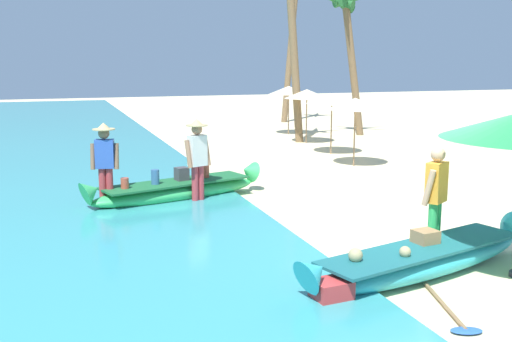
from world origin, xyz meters
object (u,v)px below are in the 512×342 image
palm_tree_leaning_seaward (295,1)px  person_tourist_customer (436,195)px  person_vendor_hatted (197,156)px  cooler_box (331,293)px  paddle (452,314)px  palm_tree_tall_inland (347,14)px  person_vendor_assistant (105,160)px  boat_green_midground (176,190)px  boat_cyan_foreground (423,259)px

palm_tree_leaning_seaward → person_tourist_customer: bearing=-106.1°
person_vendor_hatted → cooler_box: size_ratio=3.93×
person_tourist_customer → paddle: person_tourist_customer is taller
person_vendor_hatted → palm_tree_tall_inland: size_ratio=0.31×
person_vendor_assistant → palm_tree_tall_inland: size_ratio=0.31×
boat_green_midground → palm_tree_leaning_seaward: palm_tree_leaning_seaward is taller
palm_tree_tall_inland → person_tourist_customer: bearing=-111.6°
person_vendor_hatted → paddle: 6.66m
palm_tree_tall_inland → cooler_box: 17.42m
cooler_box → paddle: cooler_box is taller
cooler_box → palm_tree_leaning_seaward: bearing=62.9°
person_tourist_customer → person_vendor_assistant: (-4.52, 4.47, 0.07)m
person_vendor_hatted → paddle: person_vendor_hatted is taller
boat_cyan_foreground → person_vendor_hatted: person_vendor_hatted is taller
person_vendor_hatted → palm_tree_tall_inland: 12.84m
palm_tree_tall_inland → cooler_box: palm_tree_tall_inland is taller
boat_cyan_foreground → palm_tree_tall_inland: (6.11, 14.41, 4.39)m
person_tourist_customer → paddle: 2.53m
boat_cyan_foreground → person_tourist_customer: (0.71, 0.78, 0.71)m
boat_green_midground → person_vendor_assistant: size_ratio=2.33×
palm_tree_tall_inland → boat_cyan_foreground: bearing=-113.0°
palm_tree_tall_inland → palm_tree_leaning_seaward: (0.16, 5.59, 0.95)m
palm_tree_tall_inland → paddle: (-6.56, -15.70, -4.60)m
person_tourist_customer → palm_tree_leaning_seaward: palm_tree_leaning_seaward is taller
boat_cyan_foreground → palm_tree_leaning_seaward: size_ratio=0.62×
palm_tree_tall_inland → paddle: bearing=-112.7°
boat_green_midground → cooler_box: bearing=-83.4°
boat_cyan_foreground → paddle: (-0.45, -1.28, -0.21)m
boat_green_midground → boat_cyan_foreground: bearing=-67.0°
boat_cyan_foreground → palm_tree_tall_inland: 16.26m
palm_tree_leaning_seaward → paddle: bearing=-107.5°
palm_tree_leaning_seaward → cooler_box: palm_tree_leaning_seaward is taller
cooler_box → palm_tree_tall_inland: bearing=56.6°
boat_cyan_foreground → person_vendor_assistant: person_vendor_assistant is taller
person_vendor_hatted → person_vendor_assistant: bearing=176.0°
person_tourist_customer → person_vendor_hatted: bearing=121.8°
palm_tree_leaning_seaward → cooler_box: size_ratio=15.39×
boat_green_midground → person_vendor_hatted: person_vendor_hatted is taller
palm_tree_leaning_seaward → boat_cyan_foreground: bearing=-107.4°
person_vendor_assistant → palm_tree_leaning_seaward: bearing=55.7°
palm_tree_tall_inland → person_vendor_hatted: bearing=-131.0°
person_vendor_hatted → cooler_box: bearing=-86.7°
person_vendor_assistant → palm_tree_tall_inland: (9.92, 9.17, 3.61)m
person_vendor_assistant → paddle: person_vendor_assistant is taller
person_tourist_customer → person_vendor_assistant: 6.36m
paddle → person_vendor_assistant: bearing=117.2°
boat_green_midground → paddle: (1.90, -6.80, -0.22)m
person_vendor_hatted → person_vendor_assistant: (-1.83, 0.13, -0.01)m
boat_green_midground → palm_tree_tall_inland: palm_tree_tall_inland is taller
person_vendor_hatted → cooler_box: (0.32, -5.64, -0.87)m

